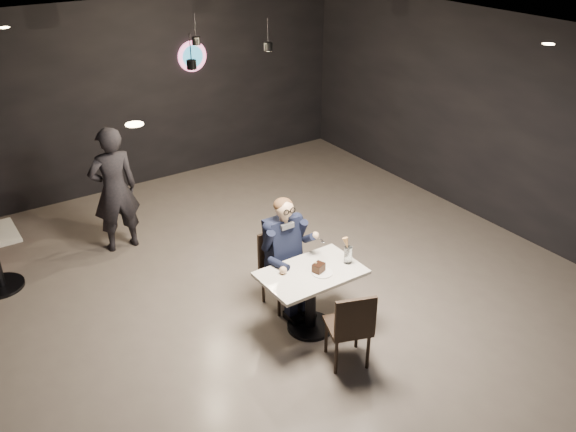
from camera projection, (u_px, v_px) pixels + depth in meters
floor at (310, 308)px, 7.21m from camera, size 9.00×9.00×0.00m
wall_sign at (192, 56)px, 9.96m from camera, size 0.50×0.06×0.50m
pendant_lights at (217, 31)px, 7.34m from camera, size 1.40×1.20×0.36m
main_table at (311, 300)px, 6.71m from camera, size 1.10×0.70×0.75m
chair_far at (283, 271)px, 7.07m from camera, size 0.42×0.46×0.92m
chair_near at (348, 324)px, 6.20m from camera, size 0.55×0.58×0.92m
seated_man at (283, 252)px, 6.95m from camera, size 0.60×0.80×1.44m
dessert_plate at (322, 273)px, 6.50m from camera, size 0.22×0.22×0.01m
cake_slice at (319, 268)px, 6.50m from camera, size 0.15×0.14×0.09m
mint_leaf at (320, 267)px, 6.45m from camera, size 0.06×0.04×0.01m
sundae_glass at (348, 255)px, 6.65m from camera, size 0.09×0.09×0.20m
wafer_cone at (346, 244)px, 6.58m from camera, size 0.08×0.08×0.13m
passerby at (114, 190)px, 8.07m from camera, size 0.65×0.43×1.75m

